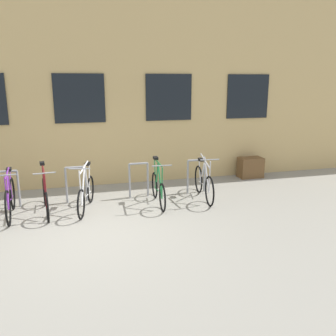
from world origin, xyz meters
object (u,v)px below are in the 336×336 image
object	(u,v)px
bicycle_green	(158,188)
bicycle_silver	(204,183)
bicycle_white	(86,193)
planter_box	(250,167)
bicycle_purple	(10,198)
bicycle_maroon	(45,196)

from	to	relation	value
bicycle_green	bicycle_silver	world-z (taller)	bicycle_silver
bicycle_white	planter_box	bearing A→B (deg)	17.60
bicycle_purple	bicycle_silver	bearing A→B (deg)	0.86
bicycle_purple	planter_box	world-z (taller)	bicycle_purple
bicycle_purple	bicycle_white	world-z (taller)	bicycle_white
bicycle_purple	planter_box	distance (m)	6.60
bicycle_silver	planter_box	size ratio (longest dim) A/B	2.51
planter_box	bicycle_purple	bearing A→B (deg)	-166.52
bicycle_purple	bicycle_maroon	size ratio (longest dim) A/B	1.00
bicycle_maroon	bicycle_silver	world-z (taller)	bicycle_silver
bicycle_green	bicycle_silver	xyz separation A→B (m)	(1.17, 0.09, 0.01)
planter_box	bicycle_silver	bearing A→B (deg)	-144.10
bicycle_purple	bicycle_white	xyz separation A→B (m)	(1.57, -0.00, -0.02)
bicycle_green	planter_box	distance (m)	3.56
bicycle_white	bicycle_green	bearing A→B (deg)	-0.87
bicycle_green	bicycle_maroon	distance (m)	2.51
bicycle_maroon	planter_box	xyz separation A→B (m)	(5.71, 1.49, -0.07)
bicycle_green	bicycle_white	distance (m)	1.65
bicycle_purple	bicycle_silver	size ratio (longest dim) A/B	0.99
bicycle_silver	planter_box	xyz separation A→B (m)	(2.03, 1.47, -0.09)
bicycle_green	planter_box	world-z (taller)	bicycle_green
bicycle_maroon	planter_box	distance (m)	5.90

